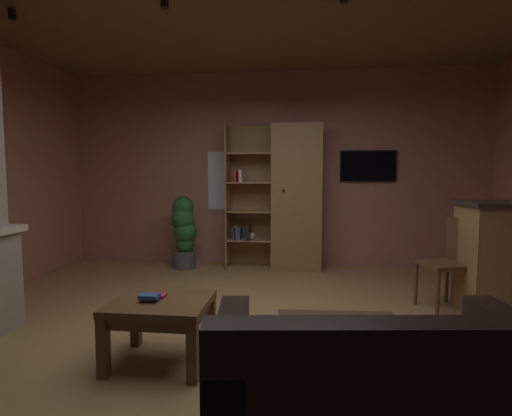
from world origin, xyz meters
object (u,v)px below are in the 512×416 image
dining_chair (451,257)px  bookshelf_cabinet (290,198)px  table_book_1 (149,296)px  wall_mounted_tv (368,166)px  table_book_0 (158,296)px  leather_couch (381,413)px  potted_floor_plant (184,230)px  coffee_table (161,312)px

dining_chair → bookshelf_cabinet: bearing=137.1°
table_book_1 → wall_mounted_tv: (2.01, 3.22, 0.99)m
table_book_0 → wall_mounted_tv: size_ratio=0.13×
leather_couch → dining_chair: 2.61m
table_book_0 → potted_floor_plant: (-0.65, 2.72, 0.09)m
table_book_0 → dining_chair: dining_chair is taller
leather_couch → table_book_0: (-1.38, 0.98, 0.17)m
leather_couch → coffee_table: (-1.35, 0.92, 0.07)m
wall_mounted_tv → dining_chair: bearing=-72.8°
bookshelf_cabinet → potted_floor_plant: 1.60m
table_book_1 → wall_mounted_tv: 3.92m
bookshelf_cabinet → coffee_table: size_ratio=3.02×
bookshelf_cabinet → potted_floor_plant: (-1.52, -0.18, -0.46)m
leather_couch → table_book_1: (-1.41, 0.88, 0.19)m
bookshelf_cabinet → leather_couch: bearing=-82.4°
bookshelf_cabinet → table_book_1: bookshelf_cabinet is taller
leather_couch → table_book_1: bearing=148.2°
table_book_0 → potted_floor_plant: 2.80m
leather_couch → dining_chair: bearing=64.0°
leather_couch → coffee_table: leather_couch is taller
leather_couch → wall_mounted_tv: 4.30m
table_book_0 → dining_chair: 2.87m
coffee_table → potted_floor_plant: bearing=103.9°
bookshelf_cabinet → potted_floor_plant: bookshelf_cabinet is taller
table_book_1 → dining_chair: (2.56, 1.46, 0.03)m
bookshelf_cabinet → wall_mounted_tv: 1.23m
leather_couch → table_book_0: leather_couch is taller
table_book_0 → table_book_1: (-0.03, -0.10, 0.03)m
bookshelf_cabinet → table_book_1: size_ratio=15.94×
bookshelf_cabinet → coffee_table: (-0.83, -2.97, -0.66)m
dining_chair → potted_floor_plant: potted_floor_plant is taller
dining_chair → potted_floor_plant: bearing=156.8°
bookshelf_cabinet → leather_couch: size_ratio=1.30×
leather_couch → wall_mounted_tv: wall_mounted_tv is taller
leather_couch → potted_floor_plant: (-2.04, 3.70, 0.26)m
bookshelf_cabinet → dining_chair: (1.66, -1.54, -0.50)m
potted_floor_plant → wall_mounted_tv: bearing=8.5°
bookshelf_cabinet → wall_mounted_tv: bearing=10.7°
bookshelf_cabinet → dining_chair: bookshelf_cabinet is taller
bookshelf_cabinet → dining_chair: size_ratio=2.26×
table_book_1 → potted_floor_plant: (-0.62, 2.82, 0.07)m
coffee_table → table_book_1: bearing=-147.9°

